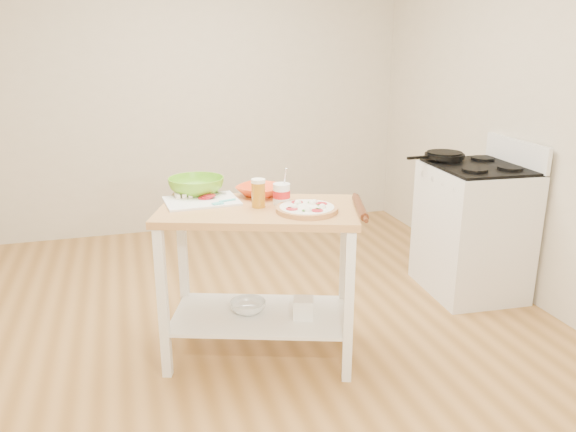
% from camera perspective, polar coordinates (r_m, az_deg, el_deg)
% --- Properties ---
extents(room_shell, '(4.04, 4.54, 2.74)m').
position_cam_1_polar(room_shell, '(3.19, -4.22, 9.86)').
color(room_shell, '#AC7A3F').
rests_on(room_shell, ground).
extents(prep_island, '(1.20, 0.90, 0.90)m').
position_cam_1_polar(prep_island, '(3.13, -2.97, -3.62)').
color(prep_island, tan).
rests_on(prep_island, ground).
extents(gas_stove, '(0.65, 0.75, 1.11)m').
position_cam_1_polar(gas_stove, '(4.25, 18.25, -1.25)').
color(gas_stove, white).
rests_on(gas_stove, ground).
extents(skillet, '(0.45, 0.28, 0.03)m').
position_cam_1_polar(skillet, '(4.23, 15.53, 5.93)').
color(skillet, black).
rests_on(skillet, gas_stove).
extents(pizza, '(0.33, 0.33, 0.05)m').
position_cam_1_polar(pizza, '(2.97, 1.93, 0.78)').
color(pizza, tan).
rests_on(pizza, prep_island).
extents(cutting_board, '(0.42, 0.32, 0.04)m').
position_cam_1_polar(cutting_board, '(3.19, -8.84, 1.58)').
color(cutting_board, white).
rests_on(cutting_board, prep_island).
extents(spatula, '(0.14, 0.09, 0.01)m').
position_cam_1_polar(spatula, '(3.11, -6.63, 1.44)').
color(spatula, '#54CECC').
rests_on(spatula, cutting_board).
extents(knife, '(0.24, 0.16, 0.01)m').
position_cam_1_polar(knife, '(3.35, -9.09, 2.50)').
color(knife, silver).
rests_on(knife, cutting_board).
extents(orange_bowl, '(0.36, 0.36, 0.06)m').
position_cam_1_polar(orange_bowl, '(3.28, -2.87, 2.60)').
color(orange_bowl, '#FA4F1E').
rests_on(orange_bowl, prep_island).
extents(green_bowl, '(0.45, 0.45, 0.10)m').
position_cam_1_polar(green_bowl, '(3.34, -9.30, 3.02)').
color(green_bowl, '#65AE20').
rests_on(green_bowl, prep_island).
extents(beer_pint, '(0.08, 0.08, 0.16)m').
position_cam_1_polar(beer_pint, '(3.04, -3.03, 2.35)').
color(beer_pint, '#AF7016').
rests_on(beer_pint, prep_island).
extents(yogurt_tub, '(0.10, 0.10, 0.21)m').
position_cam_1_polar(yogurt_tub, '(3.09, -0.66, 2.27)').
color(yogurt_tub, white).
rests_on(yogurt_tub, prep_island).
extents(rolling_pin, '(0.15, 0.37, 0.04)m').
position_cam_1_polar(rolling_pin, '(2.99, 7.32, 0.87)').
color(rolling_pin, '#502512').
rests_on(rolling_pin, prep_island).
extents(shelf_glass_bowl, '(0.29, 0.29, 0.06)m').
position_cam_1_polar(shelf_glass_bowl, '(3.30, -4.08, -9.17)').
color(shelf_glass_bowl, silver).
rests_on(shelf_glass_bowl, prep_island).
extents(shelf_bin, '(0.14, 0.14, 0.11)m').
position_cam_1_polar(shelf_bin, '(3.22, 1.57, -9.32)').
color(shelf_bin, white).
rests_on(shelf_bin, prep_island).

